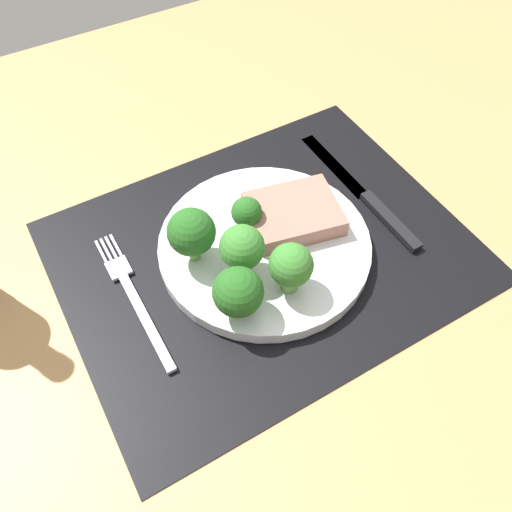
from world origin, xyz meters
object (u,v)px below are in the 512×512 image
Objects in this scene: plate at (265,246)px; steak at (293,214)px; fork at (134,297)px; knife at (367,197)px.

steak is at bearing 13.55° from plate.
steak is at bearing -4.37° from fork.
steak reaches higher than plate.
steak is 10.93cm from knife.
plate is at bearing -178.88° from knife.
plate is 1.25× the size of fork.
steak reaches higher than fork.
fork is at bearing 179.00° from steak.
plate is 4.97cm from steak.
plate is at bearing -8.62° from fork.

